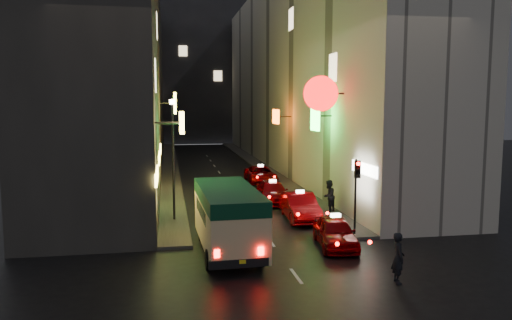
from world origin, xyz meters
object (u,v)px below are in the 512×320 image
taxi_near (335,230)px  traffic_light (357,180)px  pedestrian_crossing (398,254)px  lamp_post (173,151)px  minibus (228,212)px

taxi_near → traffic_light: (1.41, 1.21, 1.93)m
taxi_near → pedestrian_crossing: (0.71, -4.52, 0.25)m
pedestrian_crossing → lamp_post: (-7.50, 10.25, 2.71)m
taxi_near → pedestrian_crossing: size_ratio=2.46×
pedestrian_crossing → lamp_post: bearing=43.8°
minibus → taxi_near: bearing=0.2°
minibus → pedestrian_crossing: (5.37, -4.50, -0.71)m
minibus → lamp_post: 6.46m
pedestrian_crossing → traffic_light: traffic_light is taller
taxi_near → traffic_light: 2.68m
pedestrian_crossing → traffic_light: size_ratio=0.58×
traffic_light → lamp_post: (-8.20, 4.53, 1.04)m
traffic_light → minibus: bearing=-168.6°
taxi_near → pedestrian_crossing: bearing=-81.1°
taxi_near → traffic_light: traffic_light is taller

